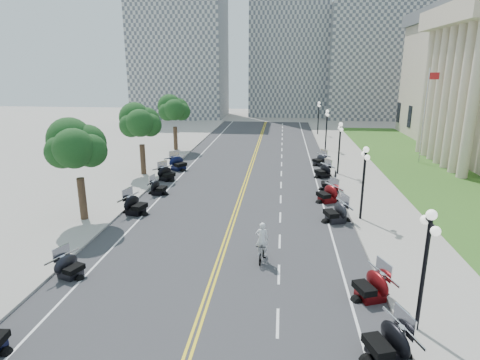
{
  "coord_description": "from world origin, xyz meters",
  "views": [
    {
      "loc": [
        3.16,
        -22.19,
        10.0
      ],
      "look_at": [
        0.16,
        6.18,
        2.0
      ],
      "focal_mm": 30.0,
      "sensor_mm": 36.0,
      "label": 1
    }
  ],
  "objects_px": {
    "cyclist_rider": "(262,226)",
    "flagpole": "(424,117)",
    "motorcycle_n_3": "(387,341)",
    "bicycle": "(262,252)"
  },
  "relations": [
    {
      "from": "cyclist_rider",
      "to": "flagpole",
      "type": "bearing_deg",
      "value": -122.55
    },
    {
      "from": "motorcycle_n_3",
      "to": "flagpole",
      "type": "bearing_deg",
      "value": 142.09
    },
    {
      "from": "flagpole",
      "to": "cyclist_rider",
      "type": "bearing_deg",
      "value": -122.55
    },
    {
      "from": "bicycle",
      "to": "cyclist_rider",
      "type": "bearing_deg",
      "value": 0.0
    },
    {
      "from": "flagpole",
      "to": "bicycle",
      "type": "bearing_deg",
      "value": -122.55
    },
    {
      "from": "motorcycle_n_3",
      "to": "bicycle",
      "type": "distance_m",
      "value": 8.49
    },
    {
      "from": "flagpole",
      "to": "bicycle",
      "type": "height_order",
      "value": "flagpole"
    },
    {
      "from": "bicycle",
      "to": "motorcycle_n_3",
      "type": "bearing_deg",
      "value": -49.99
    },
    {
      "from": "motorcycle_n_3",
      "to": "cyclist_rider",
      "type": "distance_m",
      "value": 8.58
    },
    {
      "from": "motorcycle_n_3",
      "to": "bicycle",
      "type": "xyz_separation_m",
      "value": [
        -4.77,
        7.02,
        -0.2
      ]
    }
  ]
}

